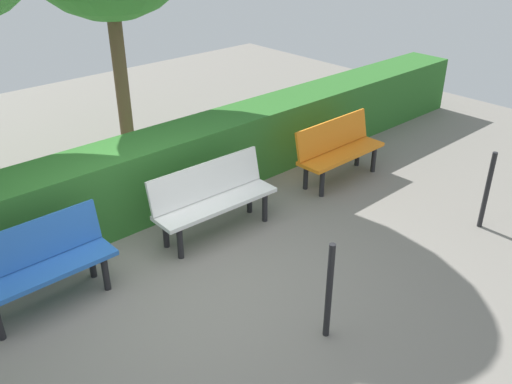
% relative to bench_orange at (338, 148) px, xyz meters
% --- Properties ---
extents(ground_plane, '(16.02, 16.02, 0.00)m').
position_rel_bench_orange_xyz_m(ground_plane, '(3.09, 0.59, -0.48)').
color(ground_plane, gray).
extents(bench_orange, '(1.46, 0.47, 0.86)m').
position_rel_bench_orange_xyz_m(bench_orange, '(0.00, 0.00, 0.00)').
color(bench_orange, orange).
rests_on(bench_orange, ground_plane).
extents(bench_white, '(1.58, 0.52, 0.86)m').
position_rel_bench_orange_xyz_m(bench_white, '(2.23, -0.06, 0.00)').
color(bench_white, white).
rests_on(bench_white, ground_plane).
extents(bench_blue, '(1.39, 0.47, 0.86)m').
position_rel_bench_orange_xyz_m(bench_blue, '(4.31, -0.12, -0.00)').
color(bench_blue, blue).
rests_on(bench_blue, ground_plane).
extents(hedge_row, '(12.02, 0.76, 0.96)m').
position_rel_bench_orange_xyz_m(hedge_row, '(2.09, -1.04, 0.00)').
color(hedge_row, '#2D6B28').
rests_on(hedge_row, ground_plane).
extents(railing_post_near, '(0.06, 0.06, 1.00)m').
position_rel_bench_orange_xyz_m(railing_post_near, '(-0.28, 2.09, 0.02)').
color(railing_post_near, black).
rests_on(railing_post_near, ground_plane).
extents(railing_post_mid, '(0.06, 0.06, 1.00)m').
position_rel_bench_orange_xyz_m(railing_post_mid, '(2.60, 2.09, 0.02)').
color(railing_post_mid, black).
rests_on(railing_post_mid, ground_plane).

